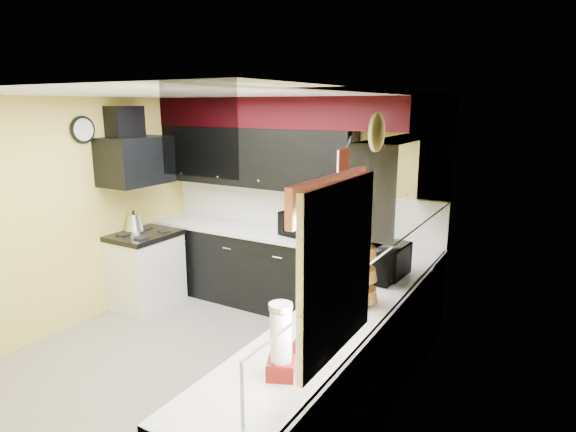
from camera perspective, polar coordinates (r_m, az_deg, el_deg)
The scene contains 35 objects.
ground at distance 4.86m, azimuth -10.07°, elevation -16.94°, with size 3.60×3.60×0.00m, color gray.
wall_back at distance 5.81m, azimuth 0.97°, elevation 1.50°, with size 3.60×0.06×2.50m, color #E0C666.
wall_right at distance 3.51m, azimuth 12.26°, elevation -6.59°, with size 0.06×3.60×2.50m, color #E0C666.
wall_left at distance 5.69m, azimuth -24.53°, elevation 0.08°, with size 0.06×3.60×2.50m, color #E0C666.
ceiling at distance 4.22m, azimuth -11.45°, elevation 14.00°, with size 3.60×3.60×0.06m, color white.
cab_back at distance 5.77m, azimuth -0.53°, elevation -6.82°, with size 3.60×0.60×0.90m, color black.
cab_right at distance 3.70m, azimuth 5.40°, elevation -19.03°, with size 0.60×3.00×0.90m, color black.
counter_back at distance 5.63m, azimuth -0.54°, elevation -2.32°, with size 3.62×0.64×0.04m, color white.
counter_right at distance 3.47m, azimuth 5.57°, elevation -12.44°, with size 0.64×3.02×0.04m, color white.
splash_back at distance 5.81m, azimuth 0.92°, elevation 0.90°, with size 3.60×0.02×0.50m, color white.
splash_right at distance 3.53m, azimuth 12.06°, elevation -7.49°, with size 0.02×3.60×0.50m, color white.
upper_back at distance 5.84m, azimuth -4.17°, elevation 6.99°, with size 2.60×0.35×0.70m, color black.
upper_right at distance 4.27m, azimuth 14.21°, elevation 4.41°, with size 0.35×1.80×0.70m, color black.
soffit_back at distance 5.54m, azimuth 0.08°, elevation 12.14°, with size 3.60×0.36×0.35m, color black.
soffit_right at distance 3.20m, azimuth 9.04°, elevation 11.35°, with size 0.36×3.24×0.35m, color black.
stove at distance 6.13m, azimuth -16.45°, elevation -6.36°, with size 0.60×0.75×0.86m, color white.
cooktop at distance 6.00m, azimuth -16.73°, elevation -2.21°, with size 0.62×0.77×0.06m, color black.
hood at distance 5.88m, azimuth -17.63°, elevation 6.26°, with size 0.50×0.78×0.55m, color black.
hood_duct at distance 5.94m, azimuth -18.77°, elevation 10.32°, with size 0.24×0.40×0.40m, color black.
window at distance 2.62m, azimuth 5.98°, elevation -6.22°, with size 0.03×0.86×0.96m, color white, non-canonical shape.
valance at distance 2.54m, azimuth 5.06°, elevation 2.54°, with size 0.04×0.88×0.20m, color red.
pan_top at distance 5.12m, azimuth 7.70°, elevation 8.32°, with size 0.03×0.22×0.40m, color black, non-canonical shape.
pan_mid at distance 5.03m, azimuth 7.04°, elevation 5.39°, with size 0.03×0.28×0.46m, color black, non-canonical shape.
pan_low at distance 5.27m, azimuth 8.16°, elevation 5.37°, with size 0.03×0.24×0.42m, color black, non-canonical shape.
cut_board at distance 4.91m, azimuth 6.60°, elevation 5.80°, with size 0.03×0.26×0.35m, color white.
baskets at distance 3.66m, azimuth 8.27°, elevation -6.73°, with size 0.27×0.27×0.50m, color brown, non-canonical shape.
clock at distance 5.70m, azimuth -23.15°, elevation 9.38°, with size 0.03×0.30×0.30m, color black, non-canonical shape.
deco_plate at distance 2.99m, azimuth 10.48°, elevation 9.75°, with size 0.03×0.24×0.24m, color white, non-canonical shape.
toaster_oven at distance 5.51m, azimuth 1.66°, elevation -0.99°, with size 0.47×0.39×0.27m, color black.
microwave at distance 4.28m, azimuth 11.08°, elevation -5.29°, with size 0.52×0.35×0.29m, color black.
utensil_crock at distance 5.16m, azimuth 10.09°, elevation -2.73°, with size 0.17×0.17×0.18m, color white.
knife_block at distance 5.16m, azimuth 10.14°, elevation -2.49°, with size 0.10×0.14×0.21m, color black.
kettle at distance 6.12m, azimuth -17.78°, elevation -0.72°, with size 0.23×0.23×0.21m, color silver, non-canonical shape.
dispenser_a at distance 2.94m, azimuth 2.41°, elevation -12.63°, with size 0.15×0.15×0.40m, color #670E08, non-canonical shape.
dispenser_b at distance 2.71m, azimuth -0.86°, elevation -14.79°, with size 0.15×0.15×0.41m, color #6B0A00, non-canonical shape.
Camera 1 is at (2.80, -3.16, 2.41)m, focal length 30.00 mm.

